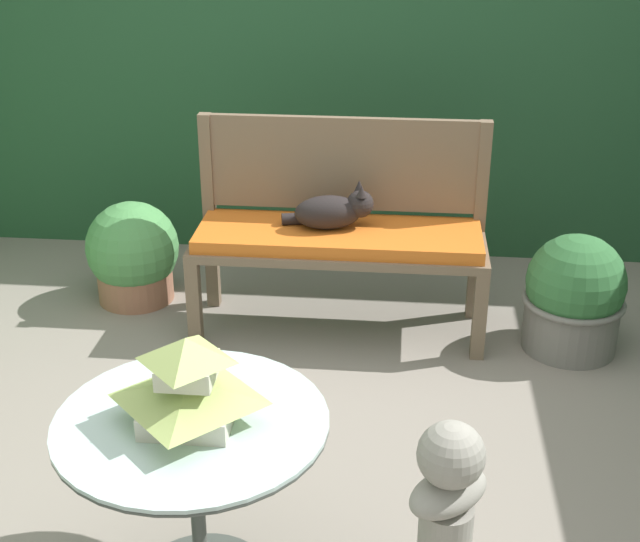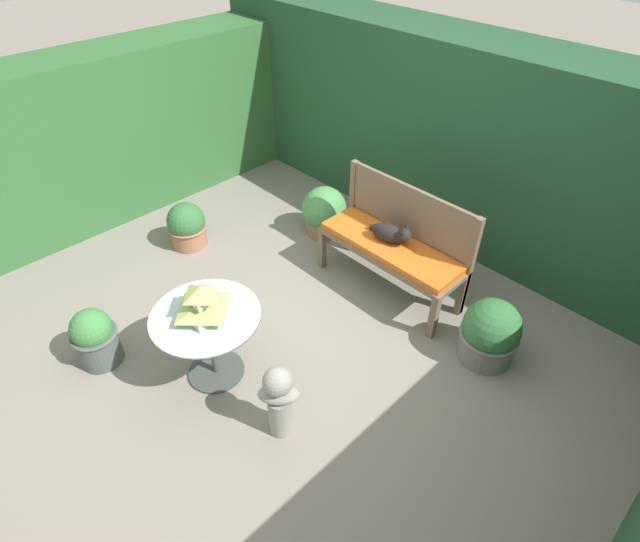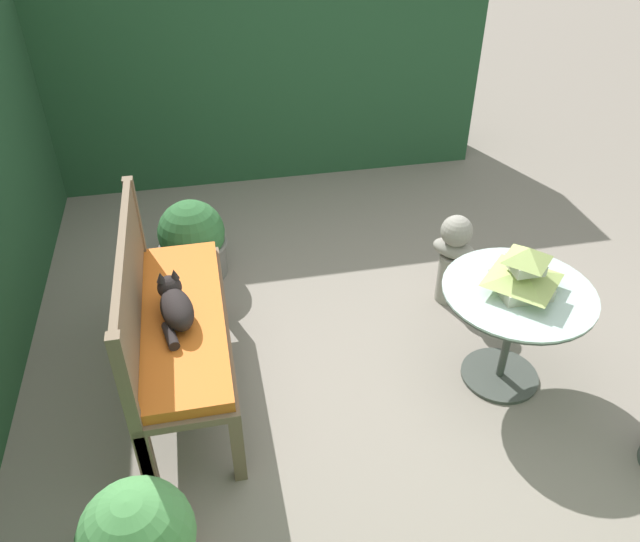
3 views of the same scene
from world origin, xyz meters
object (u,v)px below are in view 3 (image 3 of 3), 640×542
object	(u,v)px
patio_table	(515,310)
potted_plant_patio_mid	(193,242)
garden_bench	(183,326)
garden_bust	(453,255)
pagoda_birdhouse	(524,273)
cat	(175,305)

from	to	relation	value
patio_table	potted_plant_patio_mid	bearing A→B (deg)	50.35
potted_plant_patio_mid	garden_bench	bearing A→B (deg)	176.22
garden_bench	patio_table	distance (m)	1.71
garden_bench	garden_bust	size ratio (longest dim) A/B	2.17
garden_bench	potted_plant_patio_mid	size ratio (longest dim) A/B	2.45
patio_table	garden_bench	bearing A→B (deg)	80.58
garden_bench	pagoda_birdhouse	distance (m)	1.74
potted_plant_patio_mid	cat	bearing A→B (deg)	175.30
garden_bust	garden_bench	bearing A→B (deg)	60.77
garden_bench	patio_table	bearing A→B (deg)	-99.42
pagoda_birdhouse	potted_plant_patio_mid	xyz separation A→B (m)	(1.34, 1.62, -0.47)
garden_bench	patio_table	xyz separation A→B (m)	(-0.28, -1.69, 0.05)
garden_bench	patio_table	world-z (taller)	patio_table
patio_table	potted_plant_patio_mid	world-z (taller)	patio_table
patio_table	pagoda_birdhouse	world-z (taller)	pagoda_birdhouse
garden_bust	potted_plant_patio_mid	size ratio (longest dim) A/B	1.13
pagoda_birdhouse	potted_plant_patio_mid	distance (m)	2.15
cat	potted_plant_patio_mid	xyz separation A→B (m)	(1.09, -0.09, -0.34)
garden_bench	potted_plant_patio_mid	xyz separation A→B (m)	(1.06, -0.07, -0.18)
cat	patio_table	distance (m)	1.73
pagoda_birdhouse	garden_bust	bearing A→B (deg)	2.63
garden_bench	potted_plant_patio_mid	distance (m)	1.08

